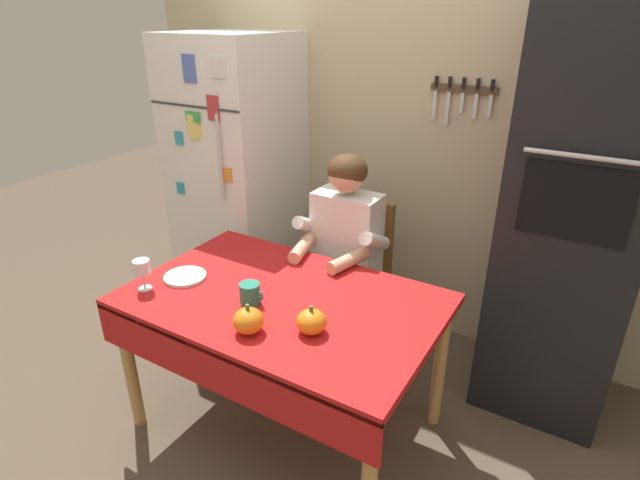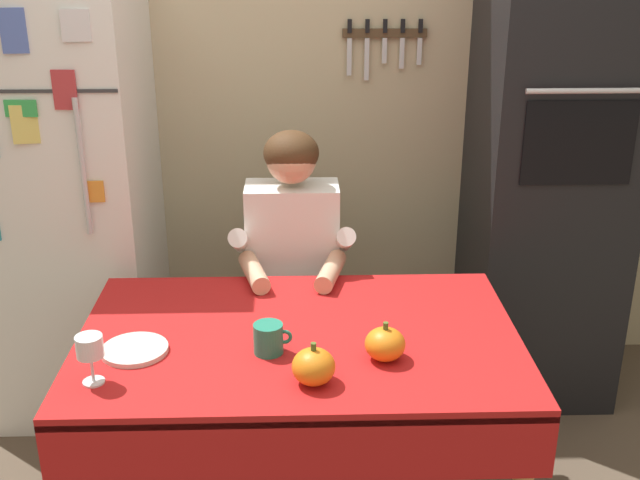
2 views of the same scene
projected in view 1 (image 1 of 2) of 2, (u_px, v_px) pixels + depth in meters
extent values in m
plane|color=brown|center=(276.00, 434.00, 2.49)|extent=(10.00, 10.00, 0.00)
cube|color=#BCAD89|center=(407.00, 124.00, 2.97)|extent=(3.70, 0.10, 2.60)
cube|color=#4C3823|center=(464.00, 89.00, 2.67)|extent=(0.36, 0.02, 0.04)
cube|color=silver|center=(434.00, 105.00, 2.78)|extent=(0.02, 0.01, 0.16)
cube|color=black|center=(437.00, 81.00, 2.72)|extent=(0.02, 0.01, 0.06)
cube|color=silver|center=(447.00, 108.00, 2.75)|extent=(0.02, 0.01, 0.18)
cube|color=black|center=(450.00, 82.00, 2.69)|extent=(0.02, 0.01, 0.06)
cube|color=silver|center=(462.00, 103.00, 2.70)|extent=(0.02, 0.01, 0.11)
cube|color=black|center=(464.00, 83.00, 2.65)|extent=(0.02, 0.01, 0.06)
cube|color=silver|center=(475.00, 106.00, 2.67)|extent=(0.02, 0.01, 0.13)
cube|color=black|center=(478.00, 84.00, 2.62)|extent=(0.02, 0.01, 0.06)
cube|color=silver|center=(490.00, 106.00, 2.63)|extent=(0.02, 0.01, 0.11)
cube|color=black|center=(493.00, 85.00, 2.58)|extent=(0.02, 0.01, 0.06)
cube|color=white|center=(238.00, 179.00, 3.30)|extent=(0.68, 0.68, 1.80)
cylinder|color=silver|center=(220.00, 159.00, 2.83)|extent=(0.02, 0.02, 0.50)
cube|color=#333335|center=(193.00, 106.00, 2.82)|extent=(0.67, 0.01, 0.01)
cube|color=teal|center=(181.00, 188.00, 3.11)|extent=(0.06, 0.01, 0.07)
cube|color=#E5D666|center=(194.00, 127.00, 2.86)|extent=(0.09, 0.02, 0.14)
cube|color=green|center=(193.00, 117.00, 2.84)|extent=(0.11, 0.01, 0.06)
cube|color=silver|center=(218.00, 67.00, 2.62)|extent=(0.10, 0.01, 0.11)
cube|color=#B73338|center=(213.00, 108.00, 2.74)|extent=(0.08, 0.02, 0.14)
cube|color=#4C66B7|center=(189.00, 69.00, 2.73)|extent=(0.09, 0.02, 0.15)
cube|color=orange|center=(227.00, 175.00, 2.87)|extent=(0.06, 0.01, 0.08)
cube|color=teal|center=(179.00, 138.00, 2.96)|extent=(0.06, 0.01, 0.08)
cube|color=black|center=(576.00, 214.00, 2.34)|extent=(0.60, 0.60, 2.10)
cube|color=black|center=(575.00, 203.00, 2.04)|extent=(0.42, 0.01, 0.32)
cylinder|color=silver|center=(585.00, 157.00, 1.93)|extent=(0.45, 0.02, 0.02)
cylinder|color=tan|center=(130.00, 367.00, 2.42)|extent=(0.06, 0.06, 0.70)
cylinder|color=tan|center=(234.00, 295.00, 3.02)|extent=(0.06, 0.06, 0.70)
cylinder|color=tan|center=(440.00, 366.00, 2.42)|extent=(0.06, 0.06, 0.70)
cube|color=red|center=(283.00, 301.00, 2.27)|extent=(1.40, 0.90, 0.04)
cube|color=red|center=(218.00, 374.00, 1.96)|extent=(1.40, 0.01, 0.20)
cube|color=brown|center=(349.00, 288.00, 2.93)|extent=(0.40, 0.40, 0.04)
cube|color=brown|center=(364.00, 237.00, 2.96)|extent=(0.36, 0.04, 0.48)
cylinder|color=brown|center=(309.00, 326.00, 2.97)|extent=(0.04, 0.04, 0.41)
cylinder|color=brown|center=(337.00, 300.00, 3.24)|extent=(0.04, 0.04, 0.41)
cylinder|color=brown|center=(360.00, 344.00, 2.81)|extent=(0.04, 0.04, 0.41)
cylinder|color=brown|center=(385.00, 315.00, 3.08)|extent=(0.04, 0.04, 0.41)
cube|color=#38384C|center=(300.00, 372.00, 2.85)|extent=(0.10, 0.22, 0.08)
cube|color=#38384C|center=(331.00, 385.00, 2.75)|extent=(0.10, 0.22, 0.08)
cylinder|color=#38384C|center=(305.00, 340.00, 2.81)|extent=(0.09, 0.09, 0.38)
cylinder|color=#38384C|center=(336.00, 351.00, 2.72)|extent=(0.09, 0.09, 0.38)
cube|color=#38384C|center=(322.00, 286.00, 2.82)|extent=(0.12, 0.40, 0.11)
cube|color=#38384C|center=(350.00, 295.00, 2.74)|extent=(0.12, 0.40, 0.11)
cube|color=white|center=(347.00, 235.00, 2.75)|extent=(0.36, 0.20, 0.48)
cylinder|color=white|center=(309.00, 225.00, 2.77)|extent=(0.07, 0.26, 0.18)
cylinder|color=white|center=(375.00, 241.00, 2.59)|extent=(0.07, 0.26, 0.18)
cylinder|color=#D8A884|center=(302.00, 248.00, 2.64)|extent=(0.13, 0.27, 0.07)
cylinder|color=#D8A884|center=(349.00, 261.00, 2.51)|extent=(0.13, 0.27, 0.07)
sphere|color=#D8A884|center=(347.00, 175.00, 2.59)|extent=(0.19, 0.19, 0.19)
ellipsoid|color=#472D19|center=(348.00, 170.00, 2.59)|extent=(0.21, 0.21, 0.17)
cylinder|color=#237F66|center=(250.00, 293.00, 2.19)|extent=(0.09, 0.09, 0.09)
torus|color=#237F66|center=(259.00, 295.00, 2.17)|extent=(0.05, 0.01, 0.05)
cylinder|color=white|center=(145.00, 288.00, 2.32)|extent=(0.06, 0.06, 0.01)
cylinder|color=white|center=(144.00, 280.00, 2.30)|extent=(0.01, 0.01, 0.08)
cylinder|color=white|center=(142.00, 267.00, 2.27)|extent=(0.08, 0.08, 0.06)
ellipsoid|color=orange|center=(311.00, 322.00, 1.99)|extent=(0.12, 0.12, 0.10)
cylinder|color=#4C6023|center=(311.00, 309.00, 1.96)|extent=(0.02, 0.02, 0.02)
ellipsoid|color=orange|center=(248.00, 321.00, 1.99)|extent=(0.12, 0.12, 0.11)
cylinder|color=#4C6023|center=(247.00, 307.00, 1.96)|extent=(0.02, 0.02, 0.02)
cylinder|color=silver|center=(185.00, 277.00, 2.41)|extent=(0.20, 0.20, 0.02)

